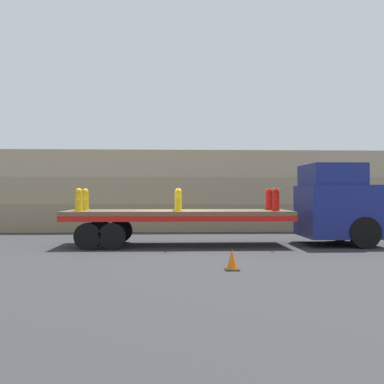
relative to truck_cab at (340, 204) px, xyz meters
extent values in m
plane|color=#2D2D30|center=(-6.23, 0.00, -1.56)|extent=(120.00, 120.00, 0.00)
cube|color=gray|center=(-6.23, 7.09, -0.85)|extent=(60.00, 3.00, 1.41)
cube|color=tan|center=(-6.23, 7.24, 0.56)|extent=(60.00, 3.00, 1.41)
cube|color=tan|center=(-6.23, 7.39, 1.97)|extent=(60.00, 3.00, 1.41)
cube|color=navy|center=(-0.07, 0.00, -0.27)|extent=(2.78, 2.54, 1.97)
cube|color=navy|center=(-0.35, 0.00, 1.12)|extent=(1.95, 2.33, 0.80)
cube|color=black|center=(0.70, 0.00, 0.13)|extent=(1.11, 2.23, 1.10)
cylinder|color=black|center=(0.42, -1.20, -1.00)|extent=(1.12, 0.28, 1.12)
cylinder|color=black|center=(0.42, 1.20, -1.00)|extent=(1.12, 0.28, 1.12)
cube|color=brown|center=(-6.23, 0.00, -0.31)|extent=(8.40, 2.54, 0.15)
cube|color=red|center=(-6.23, -1.23, -0.48)|extent=(8.40, 0.08, 0.20)
cube|color=red|center=(-6.23, 1.23, -0.48)|extent=(8.40, 0.08, 0.20)
cylinder|color=black|center=(-8.54, -1.17, -1.09)|extent=(0.94, 0.30, 0.94)
cylinder|color=black|center=(-8.54, 1.17, -1.09)|extent=(0.94, 0.30, 0.94)
cylinder|color=black|center=(-9.38, -1.17, -1.09)|extent=(0.94, 0.30, 0.94)
cylinder|color=black|center=(-9.38, 1.17, -1.09)|extent=(0.94, 0.30, 0.94)
cylinder|color=gold|center=(-9.83, -0.56, -0.22)|extent=(0.32, 0.32, 0.03)
cylinder|color=gold|center=(-9.83, -0.56, 0.10)|extent=(0.26, 0.26, 0.66)
sphere|color=gold|center=(-9.83, -0.56, 0.48)|extent=(0.24, 0.24, 0.24)
cylinder|color=gold|center=(-9.83, -0.75, 0.17)|extent=(0.11, 0.13, 0.11)
cylinder|color=gold|center=(-9.83, -0.36, 0.17)|extent=(0.11, 0.13, 0.11)
cylinder|color=gold|center=(-9.83, 0.56, -0.22)|extent=(0.32, 0.32, 0.03)
cylinder|color=gold|center=(-9.83, 0.56, 0.10)|extent=(0.26, 0.26, 0.66)
sphere|color=gold|center=(-9.83, 0.56, 0.48)|extent=(0.24, 0.24, 0.24)
cylinder|color=gold|center=(-9.83, 0.36, 0.17)|extent=(0.11, 0.13, 0.11)
cylinder|color=gold|center=(-9.83, 0.75, 0.17)|extent=(0.11, 0.13, 0.11)
cylinder|color=gold|center=(-6.23, -0.56, -0.22)|extent=(0.32, 0.32, 0.03)
cylinder|color=gold|center=(-6.23, -0.56, 0.10)|extent=(0.26, 0.26, 0.66)
sphere|color=gold|center=(-6.23, -0.56, 0.48)|extent=(0.24, 0.24, 0.24)
cylinder|color=gold|center=(-6.23, -0.75, 0.17)|extent=(0.11, 0.13, 0.11)
cylinder|color=gold|center=(-6.23, -0.36, 0.17)|extent=(0.11, 0.13, 0.11)
cylinder|color=gold|center=(-6.23, 0.56, -0.22)|extent=(0.32, 0.32, 0.03)
cylinder|color=gold|center=(-6.23, 0.56, 0.10)|extent=(0.26, 0.26, 0.66)
sphere|color=gold|center=(-6.23, 0.56, 0.48)|extent=(0.24, 0.24, 0.24)
cylinder|color=gold|center=(-6.23, 0.36, 0.17)|extent=(0.11, 0.13, 0.11)
cylinder|color=gold|center=(-6.23, 0.75, 0.17)|extent=(0.11, 0.13, 0.11)
cylinder|color=red|center=(-2.63, -0.56, -0.22)|extent=(0.32, 0.32, 0.03)
cylinder|color=red|center=(-2.63, -0.56, 0.10)|extent=(0.26, 0.26, 0.66)
sphere|color=red|center=(-2.63, -0.56, 0.48)|extent=(0.24, 0.24, 0.24)
cylinder|color=red|center=(-2.63, -0.75, 0.17)|extent=(0.11, 0.13, 0.11)
cylinder|color=red|center=(-2.63, -0.36, 0.17)|extent=(0.11, 0.13, 0.11)
cylinder|color=red|center=(-2.63, 0.56, -0.22)|extent=(0.32, 0.32, 0.03)
cylinder|color=red|center=(-2.63, 0.56, 0.10)|extent=(0.26, 0.26, 0.66)
sphere|color=red|center=(-2.63, 0.56, 0.48)|extent=(0.24, 0.24, 0.24)
cylinder|color=red|center=(-2.63, 0.36, 0.17)|extent=(0.11, 0.13, 0.11)
cylinder|color=red|center=(-2.63, 0.75, 0.17)|extent=(0.11, 0.13, 0.11)
cube|color=yellow|center=(-6.23, 0.00, 0.61)|extent=(0.05, 2.74, 0.01)
cube|color=yellow|center=(-2.63, 0.00, 0.61)|extent=(0.05, 2.74, 0.01)
cube|color=black|center=(-4.89, -5.32, -1.55)|extent=(0.37, 0.37, 0.03)
cone|color=orange|center=(-4.89, -5.32, -1.28)|extent=(0.28, 0.28, 0.52)
camera|label=1|loc=(-6.34, -16.18, 0.38)|focal=40.00mm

